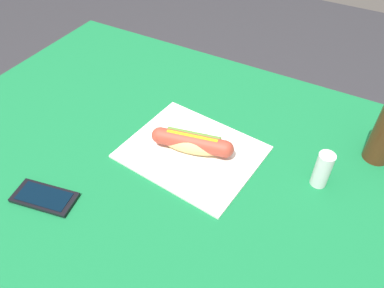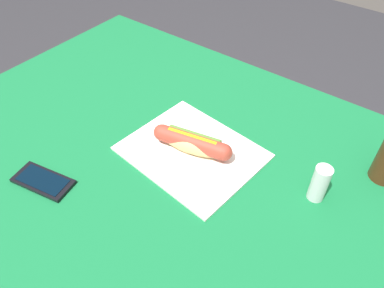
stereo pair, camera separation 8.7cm
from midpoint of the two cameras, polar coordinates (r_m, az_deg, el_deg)
name	(u,v)px [view 2 (the right image)]	position (r m, az deg, el deg)	size (l,w,h in m)	color
dining_table	(164,187)	(0.99, -1.78, -6.85)	(1.24, 0.95, 0.78)	brown
paper_wrapper	(192,152)	(0.89, 2.80, -1.38)	(0.31, 0.25, 0.01)	white
hot_dog	(192,142)	(0.87, 2.89, 0.10)	(0.20, 0.08, 0.05)	#E5BC75
cell_phone	(43,181)	(0.88, -19.43, -5.57)	(0.15, 0.09, 0.01)	black
salt_shaker	(320,183)	(0.83, 22.01, -5.83)	(0.04, 0.04, 0.09)	silver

